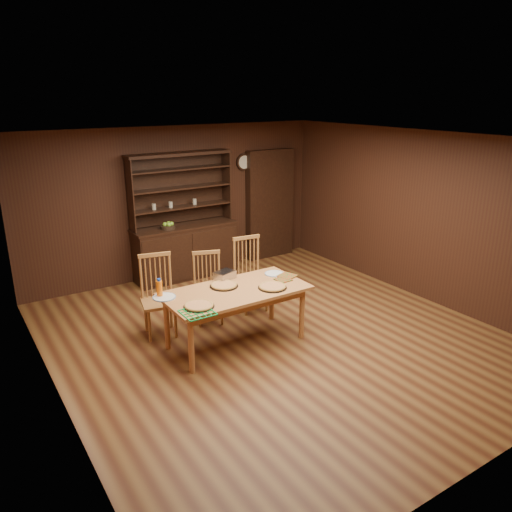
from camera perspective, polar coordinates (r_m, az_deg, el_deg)
floor at (r=6.81m, az=2.17°, el=-9.16°), size 6.00×6.00×0.00m
room_shell at (r=6.24m, az=2.35°, el=3.80°), size 6.00×6.00×6.00m
china_hutch at (r=8.81m, az=-8.13°, el=1.35°), size 1.84×0.52×2.17m
doorway at (r=9.73m, az=1.59°, el=5.92°), size 1.00×0.18×2.10m
wall_clock at (r=9.34m, az=-1.40°, el=10.69°), size 0.30×0.05×0.30m
dining_table at (r=6.37m, az=-2.36°, el=-4.57°), size 1.84×0.92×0.75m
chair_left at (r=6.82m, az=-11.15°, el=-4.05°), size 0.54×0.52×1.10m
chair_center at (r=7.11m, az=-5.52°, el=-3.28°), size 0.52×0.51×1.01m
chair_right at (r=7.45m, az=-0.77°, el=-1.72°), size 0.50×0.48×1.11m
pizza_left at (r=5.87m, az=-6.54°, el=-5.64°), size 0.36×0.36×0.04m
pizza_right at (r=6.38m, az=1.89°, el=-3.52°), size 0.37×0.37×0.04m
pizza_center at (r=6.44m, az=-3.69°, el=-3.35°), size 0.37×0.37×0.04m
cooling_rack at (r=5.73m, az=-6.69°, el=-6.41°), size 0.39×0.39×0.02m
plate_left at (r=6.19m, az=-10.45°, el=-4.64°), size 0.28×0.28×0.02m
plate_right at (r=6.86m, az=2.08°, el=-2.02°), size 0.26×0.26×0.02m
foil_dish at (r=6.68m, az=-3.61°, el=-2.19°), size 0.31×0.26×0.11m
juice_bottle at (r=6.19m, az=-10.98°, el=-3.66°), size 0.07×0.07×0.24m
pot_holder_a at (r=6.78m, az=3.59°, el=-2.29°), size 0.28×0.28×0.02m
pot_holder_b at (r=6.65m, az=3.12°, el=-2.72°), size 0.19×0.19×0.01m
fruit_bowl at (r=8.52m, az=-10.02°, el=3.39°), size 0.26×0.26×0.12m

